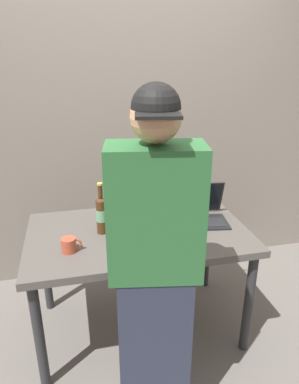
{
  "coord_description": "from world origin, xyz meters",
  "views": [
    {
      "loc": [
        -0.36,
        -1.86,
        1.75
      ],
      "look_at": [
        0.07,
        0.0,
        0.99
      ],
      "focal_mm": 32.56,
      "sensor_mm": 36.0,
      "label": 1
    }
  ],
  "objects_px": {
    "laptop": "(202,211)",
    "coffee_mug": "(69,245)",
    "beer_bottle_green": "(121,216)",
    "beer_bottle_amber": "(101,214)",
    "beer_bottle_dark": "(127,206)",
    "person_figure": "(155,276)",
    "beer_bottle_brown": "(116,208)"
  },
  "relations": [
    {
      "from": "laptop",
      "to": "coffee_mug",
      "type": "relative_size",
      "value": 3.06
    },
    {
      "from": "beer_bottle_green",
      "to": "person_figure",
      "type": "distance_m",
      "value": 0.65
    },
    {
      "from": "beer_bottle_green",
      "to": "beer_bottle_dark",
      "type": "relative_size",
      "value": 0.82
    },
    {
      "from": "beer_bottle_dark",
      "to": "coffee_mug",
      "type": "xyz_separation_m",
      "value": [
        -0.36,
        -0.26,
        -0.08
      ]
    },
    {
      "from": "beer_bottle_dark",
      "to": "coffee_mug",
      "type": "relative_size",
      "value": 2.91
    },
    {
      "from": "beer_bottle_green",
      "to": "laptop",
      "type": "bearing_deg",
      "value": 5.0
    },
    {
      "from": "coffee_mug",
      "to": "beer_bottle_amber",
      "type": "bearing_deg",
      "value": 42.29
    },
    {
      "from": "person_figure",
      "to": "coffee_mug",
      "type": "height_order",
      "value": "person_figure"
    },
    {
      "from": "beer_bottle_brown",
      "to": "laptop",
      "type": "bearing_deg",
      "value": -2.83
    },
    {
      "from": "beer_bottle_brown",
      "to": "beer_bottle_dark",
      "type": "distance_m",
      "value": 0.08
    },
    {
      "from": "laptop",
      "to": "beer_bottle_dark",
      "type": "bearing_deg",
      "value": 174.2
    },
    {
      "from": "beer_bottle_dark",
      "to": "beer_bottle_amber",
      "type": "distance_m",
      "value": 0.19
    },
    {
      "from": "beer_bottle_amber",
      "to": "beer_bottle_brown",
      "type": "bearing_deg",
      "value": 32.74
    },
    {
      "from": "laptop",
      "to": "beer_bottle_amber",
      "type": "xyz_separation_m",
      "value": [
        -0.65,
        -0.03,
        0.07
      ]
    },
    {
      "from": "beer_bottle_green",
      "to": "coffee_mug",
      "type": "height_order",
      "value": "beer_bottle_green"
    },
    {
      "from": "beer_bottle_dark",
      "to": "beer_bottle_amber",
      "type": "relative_size",
      "value": 1.01
    },
    {
      "from": "beer_bottle_amber",
      "to": "person_figure",
      "type": "xyz_separation_m",
      "value": [
        0.17,
        -0.66,
        -0.01
      ]
    },
    {
      "from": "beer_bottle_dark",
      "to": "person_figure",
      "type": "xyz_separation_m",
      "value": [
        -0.0,
        -0.74,
        -0.01
      ]
    },
    {
      "from": "beer_bottle_green",
      "to": "coffee_mug",
      "type": "relative_size",
      "value": 2.39
    },
    {
      "from": "laptop",
      "to": "beer_bottle_amber",
      "type": "distance_m",
      "value": 0.66
    },
    {
      "from": "beer_bottle_dark",
      "to": "beer_bottle_amber",
      "type": "xyz_separation_m",
      "value": [
        -0.17,
        -0.08,
        0.0
      ]
    },
    {
      "from": "beer_bottle_green",
      "to": "beer_bottle_amber",
      "type": "bearing_deg",
      "value": 173.39
    },
    {
      "from": "beer_bottle_green",
      "to": "coffee_mug",
      "type": "bearing_deg",
      "value": -152.01
    },
    {
      "from": "beer_bottle_brown",
      "to": "person_figure",
      "type": "height_order",
      "value": "person_figure"
    },
    {
      "from": "coffee_mug",
      "to": "beer_bottle_brown",
      "type": "bearing_deg",
      "value": 39.44
    },
    {
      "from": "laptop",
      "to": "beer_bottle_dark",
      "type": "distance_m",
      "value": 0.49
    },
    {
      "from": "laptop",
      "to": "beer_bottle_brown",
      "type": "distance_m",
      "value": 0.56
    },
    {
      "from": "beer_bottle_dark",
      "to": "beer_bottle_amber",
      "type": "height_order",
      "value": "beer_bottle_dark"
    },
    {
      "from": "beer_bottle_green",
      "to": "person_figure",
      "type": "xyz_separation_m",
      "value": [
        0.05,
        -0.64,
        0.01
      ]
    },
    {
      "from": "beer_bottle_green",
      "to": "beer_bottle_amber",
      "type": "xyz_separation_m",
      "value": [
        -0.12,
        0.01,
        0.02
      ]
    },
    {
      "from": "beer_bottle_green",
      "to": "beer_bottle_dark",
      "type": "distance_m",
      "value": 0.11
    },
    {
      "from": "beer_bottle_amber",
      "to": "coffee_mug",
      "type": "height_order",
      "value": "beer_bottle_amber"
    }
  ]
}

